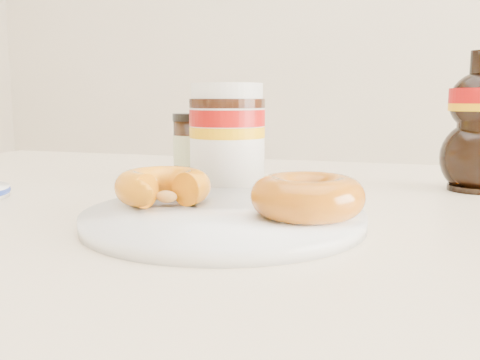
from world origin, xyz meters
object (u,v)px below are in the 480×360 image
(dining_table, at_px, (263,280))
(donut_whole, at_px, (307,196))
(donut_bitten, at_px, (163,186))
(nutella_jar, at_px, (227,133))
(dark_jar, at_px, (193,147))
(plate, at_px, (224,217))
(syrup_bottle, at_px, (479,122))

(dining_table, height_order, donut_whole, donut_whole)
(donut_bitten, distance_m, donut_whole, 0.15)
(nutella_jar, distance_m, dark_jar, 0.12)
(plate, xyz_separation_m, donut_bitten, (-0.07, 0.02, 0.02))
(syrup_bottle, bearing_deg, dining_table, -141.81)
(plate, bearing_deg, nutella_jar, 108.14)
(donut_whole, height_order, dark_jar, dark_jar)
(dining_table, relative_size, donut_whole, 13.77)
(dining_table, xyz_separation_m, dark_jar, (-0.15, 0.17, 0.13))
(dining_table, bearing_deg, plate, -98.30)
(dining_table, relative_size, donut_bitten, 14.55)
(dark_jar, bearing_deg, nutella_jar, -44.54)
(donut_whole, distance_m, syrup_bottle, 0.32)
(syrup_bottle, bearing_deg, donut_bitten, -140.98)
(donut_bitten, bearing_deg, dark_jar, 122.11)
(dining_table, distance_m, dark_jar, 0.26)
(donut_bitten, distance_m, nutella_jar, 0.17)
(donut_bitten, bearing_deg, dining_table, 57.48)
(syrup_bottle, bearing_deg, dark_jar, -178.11)
(plate, relative_size, donut_bitten, 2.73)
(plate, bearing_deg, donut_whole, 1.31)
(dining_table, bearing_deg, nutella_jar, 129.25)
(plate, height_order, syrup_bottle, syrup_bottle)
(dining_table, distance_m, syrup_bottle, 0.34)
(nutella_jar, bearing_deg, dark_jar, 135.46)
(donut_whole, distance_m, dark_jar, 0.34)
(donut_whole, height_order, syrup_bottle, syrup_bottle)
(donut_bitten, bearing_deg, donut_whole, 9.73)
(plate, height_order, donut_bitten, donut_bitten)
(donut_bitten, distance_m, syrup_bottle, 0.41)
(dining_table, height_order, donut_bitten, donut_bitten)
(plate, distance_m, syrup_bottle, 0.38)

